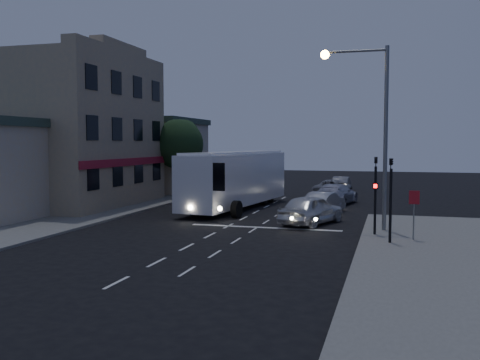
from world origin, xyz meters
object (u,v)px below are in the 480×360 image
(car_sedan_b, at_px, (336,194))
(car_sedan_c, at_px, (333,188))
(tour_bus, at_px, (236,178))
(car_sedan_a, at_px, (324,203))
(traffic_signal_side, at_px, (391,190))
(regulatory_sign, at_px, (414,207))
(car_extra, at_px, (342,184))
(streetlight, at_px, (372,116))
(traffic_signal_main, at_px, (375,186))
(car_suv, at_px, (311,209))
(street_tree, at_px, (178,142))

(car_sedan_b, distance_m, car_sedan_c, 5.14)
(tour_bus, distance_m, car_sedan_a, 6.23)
(car_sedan_b, xyz_separation_m, traffic_signal_side, (3.79, -14.86, 1.67))
(car_sedan_a, height_order, regulatory_sign, regulatory_sign)
(tour_bus, height_order, car_extra, tour_bus)
(car_sedan_c, bearing_deg, regulatory_sign, 113.03)
(tour_bus, xyz_separation_m, traffic_signal_side, (10.02, -10.55, 0.35))
(car_sedan_a, bearing_deg, tour_bus, 4.90)
(tour_bus, height_order, car_sedan_b, tour_bus)
(regulatory_sign, xyz_separation_m, streetlight, (-1.96, 2.44, 4.14))
(car_sedan_a, bearing_deg, traffic_signal_main, 126.73)
(tour_bus, relative_size, car_sedan_a, 3.06)
(regulatory_sign, bearing_deg, traffic_signal_side, -136.08)
(car_sedan_a, xyz_separation_m, car_sedan_c, (-0.54, 10.30, 0.03))
(car_suv, distance_m, car_sedan_a, 4.66)
(street_tree, bearing_deg, car_suv, -42.26)
(car_sedan_b, bearing_deg, traffic_signal_side, 115.43)
(car_extra, bearing_deg, streetlight, 100.03)
(tour_bus, bearing_deg, traffic_signal_main, -35.31)
(traffic_signal_main, bearing_deg, regulatory_sign, -30.84)
(traffic_signal_side, distance_m, street_tree, 23.24)
(street_tree, bearing_deg, car_sedan_b, -6.10)
(traffic_signal_side, distance_m, regulatory_sign, 1.61)
(car_suv, distance_m, street_tree, 17.09)
(car_sedan_a, xyz_separation_m, car_sedan_b, (0.22, 5.21, 0.07))
(tour_bus, relative_size, car_extra, 3.17)
(car_sedan_b, bearing_deg, car_suv, 99.01)
(car_sedan_b, bearing_deg, streetlight, 115.02)
(car_sedan_c, bearing_deg, street_tree, 24.06)
(regulatory_sign, bearing_deg, tour_bus, 138.96)
(tour_bus, distance_m, car_suv, 8.17)
(car_sedan_c, bearing_deg, tour_bus, 66.56)
(car_suv, height_order, streetlight, streetlight)
(tour_bus, bearing_deg, car_sedan_b, 42.03)
(tour_bus, bearing_deg, street_tree, 146.16)
(car_sedan_c, bearing_deg, car_suv, 98.25)
(car_sedan_a, distance_m, traffic_signal_main, 8.54)
(traffic_signal_side, bearing_deg, car_sedan_b, 104.31)
(traffic_signal_side, bearing_deg, car_extra, 99.66)
(car_sedan_a, height_order, car_sedan_c, car_sedan_c)
(car_suv, height_order, traffic_signal_side, traffic_signal_side)
(car_suv, height_order, car_extra, car_suv)
(car_suv, bearing_deg, traffic_signal_main, 158.39)
(regulatory_sign, relative_size, street_tree, 0.35)
(car_sedan_a, relative_size, streetlight, 0.46)
(car_sedan_c, height_order, traffic_signal_main, traffic_signal_main)
(car_sedan_c, height_order, street_tree, street_tree)
(car_sedan_b, relative_size, street_tree, 0.84)
(car_sedan_c, xyz_separation_m, traffic_signal_side, (4.55, -19.95, 1.70))
(traffic_signal_side, bearing_deg, regulatory_sign, 43.92)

